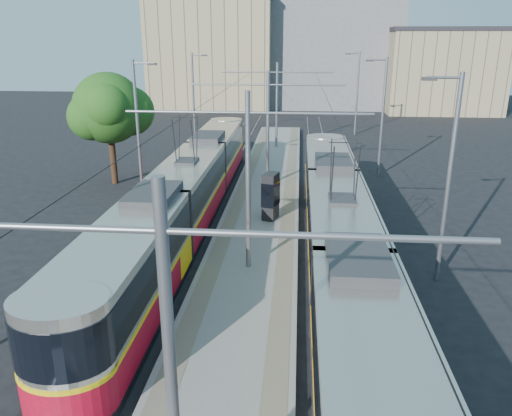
{
  "coord_description": "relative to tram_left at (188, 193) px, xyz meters",
  "views": [
    {
      "loc": [
        1.89,
        -10.41,
        9.06
      ],
      "look_at": [
        0.0,
        11.54,
        1.6
      ],
      "focal_mm": 35.0,
      "sensor_mm": 36.0,
      "label": 1
    }
  ],
  "objects": [
    {
      "name": "tactile_strip_right",
      "position": [
        5.05,
        3.64,
        -1.4
      ],
      "size": [
        0.7,
        50.0,
        0.01
      ],
      "primitive_type": "cube",
      "color": "gray",
      "rests_on": "platform"
    },
    {
      "name": "platform",
      "position": [
        3.6,
        3.64,
        -1.56
      ],
      "size": [
        4.0,
        50.0,
        0.3
      ],
      "primitive_type": "cube",
      "color": "gray",
      "rests_on": "ground"
    },
    {
      "name": "rails",
      "position": [
        3.6,
        3.64,
        -1.69
      ],
      "size": [
        8.71,
        70.0,
        0.03
      ],
      "color": "gray",
      "rests_on": "ground"
    },
    {
      "name": "tram_right",
      "position": [
        7.2,
        -5.62,
        0.15
      ],
      "size": [
        2.43,
        28.06,
        5.5
      ],
      "color": "black",
      "rests_on": "ground"
    },
    {
      "name": "street_lamps",
      "position": [
        3.6,
        7.64,
        2.47
      ],
      "size": [
        15.18,
        38.22,
        8.0
      ],
      "color": "gray",
      "rests_on": "ground"
    },
    {
      "name": "building_centre",
      "position": [
        9.6,
        50.64,
        5.81
      ],
      "size": [
        18.36,
        14.28,
        15.01
      ],
      "color": "slate",
      "rests_on": "ground"
    },
    {
      "name": "tram_left",
      "position": [
        0.0,
        0.0,
        0.0
      ],
      "size": [
        2.43,
        29.73,
        5.5
      ],
      "color": "black",
      "rests_on": "ground"
    },
    {
      "name": "tree",
      "position": [
        -6.27,
        7.43,
        3.14
      ],
      "size": [
        4.94,
        4.56,
        7.17
      ],
      "color": "#382314",
      "rests_on": "ground"
    },
    {
      "name": "shelter",
      "position": [
        4.16,
        0.42,
        -0.16
      ],
      "size": [
        0.92,
        1.21,
        2.39
      ],
      "rotation": [
        0.0,
        0.0,
        -0.26
      ],
      "color": "black",
      "rests_on": "platform"
    },
    {
      "name": "building_left",
      "position": [
        -6.4,
        46.64,
        5.61
      ],
      "size": [
        16.32,
        12.24,
        14.62
      ],
      "color": "tan",
      "rests_on": "ground"
    },
    {
      "name": "catenary",
      "position": [
        3.6,
        0.8,
        2.82
      ],
      "size": [
        9.2,
        70.0,
        7.0
      ],
      "color": "gray",
      "rests_on": "platform"
    },
    {
      "name": "tactile_strip_left",
      "position": [
        2.15,
        3.64,
        -1.4
      ],
      "size": [
        0.7,
        50.0,
        0.01
      ],
      "primitive_type": "cube",
      "color": "gray",
      "rests_on": "platform"
    },
    {
      "name": "building_right",
      "position": [
        23.6,
        44.64,
        3.56
      ],
      "size": [
        14.28,
        10.2,
        10.52
      ],
      "color": "tan",
      "rests_on": "ground"
    },
    {
      "name": "ground",
      "position": [
        3.6,
        -13.36,
        -1.71
      ],
      "size": [
        160.0,
        160.0,
        0.0
      ],
      "primitive_type": "plane",
      "color": "black",
      "rests_on": "ground"
    }
  ]
}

